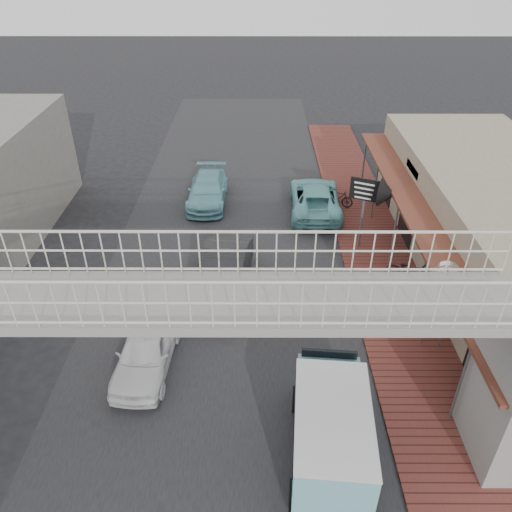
{
  "coord_description": "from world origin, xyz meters",
  "views": [
    {
      "loc": [
        1.32,
        -12.55,
        11.91
      ],
      "look_at": [
        1.27,
        2.92,
        1.8
      ],
      "focal_mm": 35.0,
      "sensor_mm": 36.0,
      "label": 1
    }
  ],
  "objects_px": {
    "angkot_curb": "(315,198)",
    "arrow_sign": "(385,194)",
    "white_hatchback": "(146,349)",
    "street_clock": "(446,277)",
    "angkot_van": "(331,425)",
    "motorcycle_near": "(410,270)",
    "angkot_far": "(208,190)",
    "motorcycle_far": "(338,198)",
    "dark_sedan": "(223,273)"
  },
  "relations": [
    {
      "from": "angkot_curb",
      "to": "arrow_sign",
      "type": "bearing_deg",
      "value": 124.9
    },
    {
      "from": "angkot_curb",
      "to": "angkot_van",
      "type": "relative_size",
      "value": 1.17
    },
    {
      "from": "dark_sedan",
      "to": "arrow_sign",
      "type": "relative_size",
      "value": 1.49
    },
    {
      "from": "motorcycle_near",
      "to": "arrow_sign",
      "type": "bearing_deg",
      "value": 34.72
    },
    {
      "from": "street_clock",
      "to": "arrow_sign",
      "type": "bearing_deg",
      "value": 120.2
    },
    {
      "from": "dark_sedan",
      "to": "angkot_van",
      "type": "bearing_deg",
      "value": -59.52
    },
    {
      "from": "arrow_sign",
      "to": "motorcycle_far",
      "type": "bearing_deg",
      "value": 129.93
    },
    {
      "from": "angkot_van",
      "to": "dark_sedan",
      "type": "bearing_deg",
      "value": 118.19
    },
    {
      "from": "angkot_van",
      "to": "white_hatchback",
      "type": "bearing_deg",
      "value": 152.73
    },
    {
      "from": "motorcycle_far",
      "to": "white_hatchback",
      "type": "bearing_deg",
      "value": 166.41
    },
    {
      "from": "motorcycle_far",
      "to": "street_clock",
      "type": "xyz_separation_m",
      "value": [
        1.87,
        -9.94,
        2.17
      ]
    },
    {
      "from": "white_hatchback",
      "to": "angkot_van",
      "type": "height_order",
      "value": "angkot_van"
    },
    {
      "from": "white_hatchback",
      "to": "dark_sedan",
      "type": "relative_size",
      "value": 0.83
    },
    {
      "from": "angkot_van",
      "to": "motorcycle_near",
      "type": "bearing_deg",
      "value": 67.4
    },
    {
      "from": "angkot_curb",
      "to": "motorcycle_near",
      "type": "bearing_deg",
      "value": 119.61
    },
    {
      "from": "dark_sedan",
      "to": "angkot_curb",
      "type": "xyz_separation_m",
      "value": [
        4.2,
        6.64,
        -0.09
      ]
    },
    {
      "from": "angkot_far",
      "to": "angkot_curb",
      "type": "bearing_deg",
      "value": -9.61
    },
    {
      "from": "motorcycle_near",
      "to": "angkot_curb",
      "type": "bearing_deg",
      "value": 43.95
    },
    {
      "from": "angkot_far",
      "to": "arrow_sign",
      "type": "distance_m",
      "value": 9.41
    },
    {
      "from": "angkot_curb",
      "to": "motorcycle_near",
      "type": "height_order",
      "value": "angkot_curb"
    },
    {
      "from": "angkot_curb",
      "to": "street_clock",
      "type": "bearing_deg",
      "value": 110.2
    },
    {
      "from": "angkot_curb",
      "to": "motorcycle_far",
      "type": "height_order",
      "value": "angkot_curb"
    },
    {
      "from": "angkot_far",
      "to": "dark_sedan",
      "type": "bearing_deg",
      "value": -79.61
    },
    {
      "from": "angkot_curb",
      "to": "arrow_sign",
      "type": "xyz_separation_m",
      "value": [
        2.39,
        -3.72,
        2.05
      ]
    },
    {
      "from": "motorcycle_far",
      "to": "arrow_sign",
      "type": "bearing_deg",
      "value": -143.15
    },
    {
      "from": "angkot_curb",
      "to": "angkot_far",
      "type": "bearing_deg",
      "value": -8.48
    },
    {
      "from": "angkot_van",
      "to": "motorcycle_near",
      "type": "height_order",
      "value": "angkot_van"
    },
    {
      "from": "arrow_sign",
      "to": "dark_sedan",
      "type": "bearing_deg",
      "value": -131.96
    },
    {
      "from": "dark_sedan",
      "to": "angkot_curb",
      "type": "distance_m",
      "value": 7.86
    },
    {
      "from": "white_hatchback",
      "to": "angkot_van",
      "type": "xyz_separation_m",
      "value": [
        5.45,
        -3.43,
        0.64
      ]
    },
    {
      "from": "white_hatchback",
      "to": "arrow_sign",
      "type": "height_order",
      "value": "arrow_sign"
    },
    {
      "from": "angkot_curb",
      "to": "motorcycle_near",
      "type": "xyz_separation_m",
      "value": [
        3.18,
        -6.14,
        -0.11
      ]
    },
    {
      "from": "white_hatchback",
      "to": "angkot_van",
      "type": "bearing_deg",
      "value": -28.73
    },
    {
      "from": "white_hatchback",
      "to": "street_clock",
      "type": "height_order",
      "value": "street_clock"
    },
    {
      "from": "motorcycle_near",
      "to": "street_clock",
      "type": "distance_m",
      "value": 4.02
    },
    {
      "from": "dark_sedan",
      "to": "motorcycle_far",
      "type": "distance_m",
      "value": 8.88
    },
    {
      "from": "dark_sedan",
      "to": "motorcycle_near",
      "type": "xyz_separation_m",
      "value": [
        7.38,
        0.5,
        -0.2
      ]
    },
    {
      "from": "white_hatchback",
      "to": "angkot_curb",
      "type": "height_order",
      "value": "angkot_curb"
    },
    {
      "from": "angkot_curb",
      "to": "motorcycle_near",
      "type": "relative_size",
      "value": 2.67
    },
    {
      "from": "angkot_curb",
      "to": "arrow_sign",
      "type": "height_order",
      "value": "arrow_sign"
    },
    {
      "from": "arrow_sign",
      "to": "motorcycle_near",
      "type": "bearing_deg",
      "value": -47.67
    },
    {
      "from": "angkot_curb",
      "to": "angkot_van",
      "type": "xyz_separation_m",
      "value": [
        -0.98,
        -14.12,
        0.62
      ]
    },
    {
      "from": "street_clock",
      "to": "arrow_sign",
      "type": "height_order",
      "value": "arrow_sign"
    },
    {
      "from": "angkot_van",
      "to": "arrow_sign",
      "type": "relative_size",
      "value": 1.34
    },
    {
      "from": "angkot_van",
      "to": "motorcycle_near",
      "type": "relative_size",
      "value": 2.29
    },
    {
      "from": "angkot_van",
      "to": "motorcycle_far",
      "type": "height_order",
      "value": "angkot_van"
    },
    {
      "from": "white_hatchback",
      "to": "angkot_curb",
      "type": "xyz_separation_m",
      "value": [
        6.43,
        10.69,
        0.02
      ]
    },
    {
      "from": "angkot_far",
      "to": "arrow_sign",
      "type": "bearing_deg",
      "value": -30.13
    },
    {
      "from": "motorcycle_near",
      "to": "arrow_sign",
      "type": "relative_size",
      "value": 0.59
    },
    {
      "from": "dark_sedan",
      "to": "motorcycle_near",
      "type": "distance_m",
      "value": 7.4
    }
  ]
}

